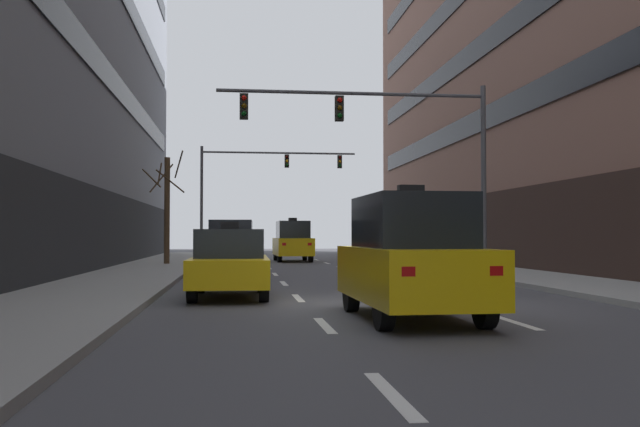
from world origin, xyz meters
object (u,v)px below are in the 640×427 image
(taxi_driving_0, at_px, (232,247))
(taxi_driving_3, at_px, (293,241))
(taxi_driving_1, at_px, (230,264))
(car_driving_2, at_px, (232,248))
(traffic_signal_1, at_px, (255,176))
(traffic_signal_0, at_px, (393,135))
(street_tree_0, at_px, (167,207))
(taxi_driving_4, at_px, (411,257))

(taxi_driving_0, relative_size, taxi_driving_3, 1.00)
(taxi_driving_1, bearing_deg, car_driving_2, 90.19)
(taxi_driving_1, distance_m, traffic_signal_1, 28.57)
(traffic_signal_0, distance_m, traffic_signal_1, 22.38)
(traffic_signal_1, bearing_deg, taxi_driving_0, -99.48)
(taxi_driving_3, height_order, street_tree_0, street_tree_0)
(taxi_driving_0, distance_m, car_driving_2, 10.37)
(street_tree_0, bearing_deg, taxi_driving_3, 42.17)
(taxi_driving_1, relative_size, car_driving_2, 1.02)
(taxi_driving_0, height_order, traffic_signal_1, traffic_signal_1)
(car_driving_2, distance_m, street_tree_0, 8.01)
(traffic_signal_1, bearing_deg, taxi_driving_3, -71.00)
(taxi_driving_0, relative_size, traffic_signal_0, 0.51)
(taxi_driving_3, relative_size, taxi_driving_4, 1.03)
(traffic_signal_0, relative_size, traffic_signal_1, 0.92)
(taxi_driving_4, relative_size, traffic_signal_0, 0.50)
(street_tree_0, bearing_deg, car_driving_2, -66.78)
(taxi_driving_0, bearing_deg, taxi_driving_3, 37.44)
(car_driving_2, bearing_deg, taxi_driving_1, -89.81)
(taxi_driving_3, xyz_separation_m, taxi_driving_4, (-0.06, -27.15, -0.03))
(taxi_driving_4, bearing_deg, traffic_signal_1, 93.34)
(taxi_driving_0, height_order, street_tree_0, street_tree_0)
(taxi_driving_4, distance_m, traffic_signal_1, 33.23)
(taxi_driving_4, distance_m, street_tree_0, 22.34)
(taxi_driving_3, bearing_deg, car_driving_2, -104.33)
(taxi_driving_0, xyz_separation_m, traffic_signal_0, (5.46, -13.65, 3.97))
(traffic_signal_1, bearing_deg, taxi_driving_1, -92.63)
(car_driving_2, bearing_deg, taxi_driving_4, -77.10)
(car_driving_2, bearing_deg, traffic_signal_0, -31.27)
(taxi_driving_4, height_order, traffic_signal_0, traffic_signal_0)
(taxi_driving_0, bearing_deg, taxi_driving_4, -82.31)
(taxi_driving_3, relative_size, street_tree_0, 0.88)
(taxi_driving_3, relative_size, traffic_signal_0, 0.51)
(taxi_driving_3, bearing_deg, taxi_driving_0, -142.56)
(traffic_signal_0, distance_m, street_tree_0, 13.60)
(taxi_driving_1, relative_size, taxi_driving_3, 0.93)
(taxi_driving_0, xyz_separation_m, taxi_driving_3, (3.38, 2.59, 0.27))
(car_driving_2, distance_m, traffic_signal_1, 19.24)
(taxi_driving_4, bearing_deg, street_tree_0, 106.50)
(taxi_driving_0, height_order, traffic_signal_0, traffic_signal_0)
(taxi_driving_0, bearing_deg, traffic_signal_1, 80.52)
(car_driving_2, relative_size, taxi_driving_3, 0.91)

